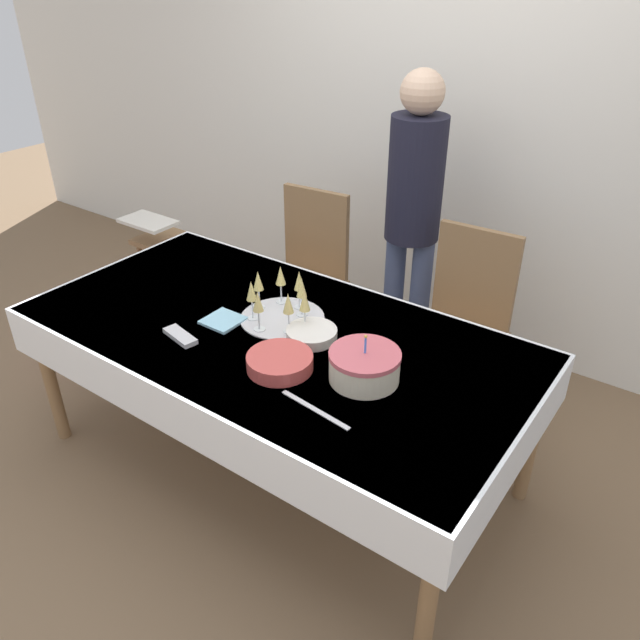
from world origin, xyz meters
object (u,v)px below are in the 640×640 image
(gift_bag, at_px, (81,332))
(person_standing, at_px, (414,203))
(birthday_cake, at_px, (364,366))
(plate_stack_dessert, at_px, (312,334))
(dining_chair_far_left, at_px, (306,270))
(dining_chair_far_right, at_px, (462,320))
(champagne_tray, at_px, (281,301))
(plate_stack_main, at_px, (280,362))
(high_chair, at_px, (163,251))

(gift_bag, bearing_deg, person_standing, 31.45)
(birthday_cake, height_order, plate_stack_dessert, birthday_cake)
(dining_chair_far_left, height_order, dining_chair_far_right, same)
(plate_stack_dessert, xyz_separation_m, person_standing, (-0.12, 1.03, 0.22))
(champagne_tray, distance_m, plate_stack_main, 0.37)
(birthday_cake, distance_m, gift_bag, 2.16)
(gift_bag, bearing_deg, high_chair, 72.80)
(dining_chair_far_left, xyz_separation_m, high_chair, (-0.93, -0.23, -0.05))
(dining_chair_far_right, height_order, plate_stack_dessert, dining_chair_far_right)
(high_chair, relative_size, gift_bag, 2.57)
(birthday_cake, xyz_separation_m, person_standing, (-0.43, 1.14, 0.18))
(champagne_tray, xyz_separation_m, person_standing, (0.08, 0.98, 0.16))
(dining_chair_far_left, relative_size, birthday_cake, 3.72)
(high_chair, bearing_deg, champagne_tray, -21.32)
(plate_stack_main, xyz_separation_m, person_standing, (-0.14, 1.26, 0.21))
(dining_chair_far_left, distance_m, champagne_tray, 0.93)
(gift_bag, bearing_deg, champagne_tray, 0.61)
(plate_stack_main, bearing_deg, dining_chair_far_left, 122.48)
(dining_chair_far_right, height_order, gift_bag, dining_chair_far_right)
(plate_stack_dessert, bearing_deg, high_chair, 159.43)
(champagne_tray, relative_size, plate_stack_dessert, 1.74)
(dining_chair_far_left, distance_m, person_standing, 0.72)
(dining_chair_far_right, distance_m, person_standing, 0.64)
(dining_chair_far_right, distance_m, gift_bag, 2.22)
(gift_bag, bearing_deg, dining_chair_far_right, 20.89)
(dining_chair_far_right, xyz_separation_m, birthday_cake, (0.02, -0.93, 0.26))
(birthday_cake, distance_m, plate_stack_dessert, 0.34)
(champagne_tray, bearing_deg, plate_stack_dessert, -15.18)
(dining_chair_far_left, distance_m, plate_stack_main, 1.27)
(person_standing, bearing_deg, dining_chair_far_left, -157.82)
(plate_stack_dessert, bearing_deg, dining_chair_far_left, 128.17)
(gift_bag, bearing_deg, dining_chair_far_left, 35.34)
(champagne_tray, height_order, person_standing, person_standing)
(birthday_cake, bearing_deg, champagne_tray, 162.25)
(plate_stack_main, relative_size, gift_bag, 0.90)
(champagne_tray, distance_m, person_standing, 0.99)
(plate_stack_dessert, xyz_separation_m, high_chair, (-1.57, 0.59, -0.27))
(dining_chair_far_left, xyz_separation_m, dining_chair_far_right, (0.94, 0.00, 0.00))
(champagne_tray, bearing_deg, high_chair, 158.68)
(dining_chair_far_right, xyz_separation_m, gift_bag, (-2.04, -0.78, -0.41))
(gift_bag, bearing_deg, plate_stack_main, -8.79)
(birthday_cake, bearing_deg, plate_stack_main, -156.53)
(dining_chair_far_right, relative_size, person_standing, 0.60)
(plate_stack_dessert, distance_m, person_standing, 1.06)
(dining_chair_far_right, bearing_deg, plate_stack_dessert, -110.29)
(plate_stack_main, height_order, plate_stack_dessert, plate_stack_main)
(plate_stack_dessert, bearing_deg, champagne_tray, 164.82)
(dining_chair_far_left, height_order, birthday_cake, dining_chair_far_left)
(plate_stack_main, height_order, high_chair, plate_stack_main)
(champagne_tray, height_order, high_chair, champagne_tray)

